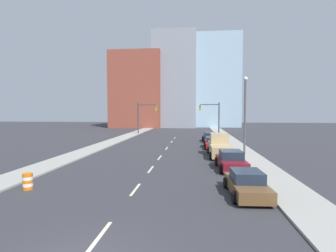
{
  "coord_description": "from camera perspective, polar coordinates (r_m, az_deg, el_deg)",
  "views": [
    {
      "loc": [
        3.43,
        -7.03,
        4.56
      ],
      "look_at": [
        -0.84,
        34.47,
        2.2
      ],
      "focal_mm": 28.0,
      "sensor_mm": 36.0,
      "label": 1
    }
  ],
  "objects": [
    {
      "name": "sidewalk_left",
      "position": [
        57.49,
        -6.35,
        -1.27
      ],
      "size": [
        2.67,
        97.96,
        0.12
      ],
      "color": "#9E9B93",
      "rests_on": "ground"
    },
    {
      "name": "sidewalk_right",
      "position": [
        56.44,
        11.25,
        -1.4
      ],
      "size": [
        2.67,
        97.96,
        0.12
      ],
      "color": "#9E9B93",
      "rests_on": "ground"
    },
    {
      "name": "lane_stripe_at_2m",
      "position": [
        10.68,
        -14.58,
        -22.13
      ],
      "size": [
        0.16,
        2.4,
        0.01
      ],
      "primitive_type": "cube",
      "color": "beige",
      "rests_on": "ground"
    },
    {
      "name": "lane_stripe_at_8m",
      "position": [
        15.82,
        -7.11,
        -13.53
      ],
      "size": [
        0.16,
        2.4,
        0.01
      ],
      "primitive_type": "cube",
      "color": "beige",
      "rests_on": "ground"
    },
    {
      "name": "lane_stripe_at_13m",
      "position": [
        20.89,
        -3.78,
        -9.37
      ],
      "size": [
        0.16,
        2.4,
        0.01
      ],
      "primitive_type": "cube",
      "color": "beige",
      "rests_on": "ground"
    },
    {
      "name": "lane_stripe_at_18m",
      "position": [
        25.96,
        -1.83,
        -6.88
      ],
      "size": [
        0.16,
        2.4,
        0.01
      ],
      "primitive_type": "cube",
      "color": "beige",
      "rests_on": "ground"
    },
    {
      "name": "lane_stripe_at_25m",
      "position": [
        32.31,
        -0.28,
        -4.87
      ],
      "size": [
        0.16,
        2.4,
        0.01
      ],
      "primitive_type": "cube",
      "color": "beige",
      "rests_on": "ground"
    },
    {
      "name": "lane_stripe_at_32m",
      "position": [
        39.13,
        0.81,
        -3.45
      ],
      "size": [
        0.16,
        2.4,
        0.01
      ],
      "primitive_type": "cube",
      "color": "beige",
      "rests_on": "ground"
    },
    {
      "name": "lane_stripe_at_37m",
      "position": [
        44.86,
        1.46,
        -2.59
      ],
      "size": [
        0.16,
        2.4,
        0.01
      ],
      "primitive_type": "cube",
      "color": "beige",
      "rests_on": "ground"
    },
    {
      "name": "building_brick_left",
      "position": [
        77.77,
        -6.24,
        7.54
      ],
      "size": [
        14.0,
        16.0,
        20.83
      ],
      "color": "brown",
      "rests_on": "ground"
    },
    {
      "name": "building_office_center",
      "position": [
        80.5,
        1.77,
        9.43
      ],
      "size": [
        12.0,
        20.0,
        26.47
      ],
      "color": "gray",
      "rests_on": "ground"
    },
    {
      "name": "building_glass_right",
      "position": [
        84.52,
        10.29,
        9.11
      ],
      "size": [
        13.0,
        20.0,
        26.56
      ],
      "color": "#99B7CC",
      "rests_on": "ground"
    },
    {
      "name": "traffic_signal_left",
      "position": [
        52.65,
        -5.37,
        2.64
      ],
      "size": [
        3.96,
        0.35,
        6.26
      ],
      "color": "#38383D",
      "rests_on": "ground"
    },
    {
      "name": "traffic_signal_right",
      "position": [
        51.76,
        9.84,
        2.6
      ],
      "size": [
        3.96,
        0.35,
        6.26
      ],
      "color": "#38383D",
      "rests_on": "ground"
    },
    {
      "name": "traffic_barrel",
      "position": [
        17.61,
        -28.23,
        -10.58
      ],
      "size": [
        0.56,
        0.56,
        0.95
      ],
      "color": "orange",
      "rests_on": "ground"
    },
    {
      "name": "street_lamp",
      "position": [
        28.11,
        16.42,
        3.41
      ],
      "size": [
        0.44,
        0.44,
        8.1
      ],
      "color": "#4C4C51",
      "rests_on": "ground"
    },
    {
      "name": "sedan_brown",
      "position": [
        15.13,
        16.77,
        -12.0
      ],
      "size": [
        2.2,
        4.3,
        1.36
      ],
      "rotation": [
        0.0,
        0.0,
        0.05
      ],
      "color": "brown",
      "rests_on": "ground"
    },
    {
      "name": "sedan_maroon",
      "position": [
        21.29,
        13.57,
        -7.36
      ],
      "size": [
        2.33,
        4.54,
        1.48
      ],
      "rotation": [
        0.0,
        0.0,
        0.05
      ],
      "color": "maroon",
      "rests_on": "ground"
    },
    {
      "name": "pickup_truck_tan",
      "position": [
        27.2,
        11.21,
        -4.53
      ],
      "size": [
        2.36,
        5.83,
        2.26
      ],
      "rotation": [
        0.0,
        0.0,
        0.01
      ],
      "color": "tan",
      "rests_on": "ground"
    },
    {
      "name": "sedan_red",
      "position": [
        33.14,
        9.64,
        -3.62
      ],
      "size": [
        2.05,
        4.77,
        1.36
      ],
      "rotation": [
        0.0,
        0.0,
        -0.0
      ],
      "color": "red",
      "rests_on": "ground"
    },
    {
      "name": "sedan_navy",
      "position": [
        39.5,
        9.13,
        -2.5
      ],
      "size": [
        2.32,
        4.77,
        1.4
      ],
      "rotation": [
        0.0,
        0.0,
        0.06
      ],
      "color": "#141E47",
      "rests_on": "ground"
    }
  ]
}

